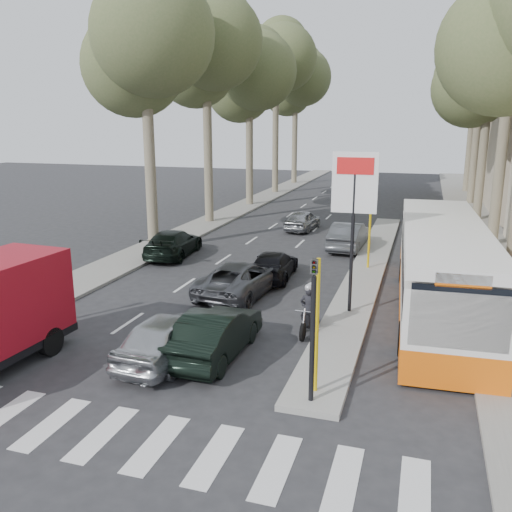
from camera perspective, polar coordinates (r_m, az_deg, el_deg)
The scene contains 23 objects.
ground at distance 15.52m, azimuth -5.10°, elevation -11.07°, with size 120.00×120.00×0.00m, color #28282B.
sidewalk_right at distance 38.63m, azimuth 21.82°, elevation 3.33°, with size 3.20×70.00×0.12m, color gray.
median_left at distance 43.60m, azimuth -0.80°, elevation 5.46°, with size 2.40×64.00×0.12m, color gray.
traffic_island at distance 24.91m, azimuth 11.67°, elevation -1.36°, with size 1.50×26.00×0.16m, color gray.
billboard at distance 18.31m, azimuth 10.24°, elevation 4.81°, with size 1.50×12.10×5.60m.
traffic_light_island at distance 12.36m, azimuth 6.05°, elevation -5.34°, with size 0.16×0.41×3.60m.
tree_l_a at distance 28.65m, azimuth -11.34°, elevation 21.44°, with size 7.40×7.20×14.10m.
tree_l_b at distance 35.97m, azimuth -5.03°, elevation 21.18°, with size 7.40×7.20×14.88m.
tree_l_c at distance 43.28m, azimuth -0.50°, elevation 18.64°, with size 7.40×7.20×13.71m.
tree_l_d at distance 51.11m, azimuth 2.31°, elevation 19.86°, with size 7.40×7.20×15.66m.
tree_l_e at distance 58.77m, azimuth 4.35°, elevation 18.06°, with size 7.40×7.20×14.49m.
tree_r_c at distance 39.34m, azimuth 23.68°, elevation 17.48°, with size 7.40×7.20×13.32m.
tree_r_d at distance 47.41m, azimuth 22.98°, elevation 18.44°, with size 7.40×7.20×14.88m.
tree_r_e at distance 55.32m, azimuth 22.28°, elevation 17.00°, with size 7.40×7.20×14.10m.
silver_hatchback at distance 15.54m, azimuth -9.17°, elevation -8.36°, with size 1.64×4.08×1.39m, color #ADB1B6.
dark_hatchback at distance 15.63m, azimuth -4.27°, elevation -8.09°, with size 1.47×4.21×1.39m, color black.
queue_car_a at distance 20.91m, azimuth -1.67°, elevation -2.39°, with size 2.18×4.74×1.32m, color #46484D.
queue_car_b at distance 23.13m, azimuth 1.83°, elevation -0.96°, with size 1.64×4.03×1.17m, color black.
queue_car_c at distance 33.53m, azimuth 4.93°, elevation 3.78°, with size 1.49×3.69×1.26m, color #95979C.
queue_car_d at distance 28.79m, azimuth 9.71°, elevation 2.11°, with size 1.52×4.35×1.43m, color #505358.
queue_car_e at distance 27.20m, azimuth -8.71°, elevation 1.35°, with size 1.87×4.60×1.33m, color black.
city_bus at distance 19.69m, azimuth 18.94°, elevation -1.10°, with size 3.21×12.24×3.20m.
motorcycle at distance 17.44m, azimuth 5.67°, elevation -5.56°, with size 0.69×1.92×1.63m.
Camera 1 is at (5.48, -12.95, 6.57)m, focal length 38.00 mm.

